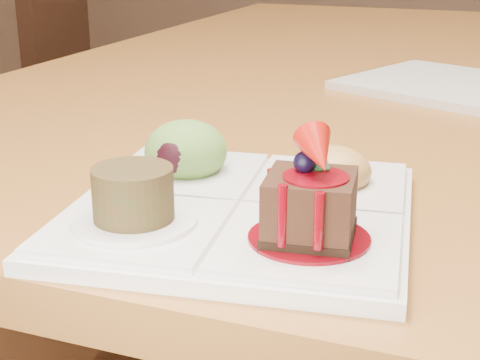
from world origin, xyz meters
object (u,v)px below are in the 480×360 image
(dining_table, at_px, (352,99))
(chair_left, at_px, (100,125))
(second_plate, at_px, (443,84))
(sampler_plate, at_px, (239,195))

(dining_table, xyz_separation_m, chair_left, (-0.71, 0.30, -0.19))
(chair_left, distance_m, second_plate, 1.03)
(chair_left, bearing_deg, second_plate, 47.27)
(second_plate, bearing_deg, dining_table, 135.19)
(dining_table, distance_m, chair_left, 0.79)
(sampler_plate, relative_size, second_plate, 1.22)
(dining_table, distance_m, second_plate, 0.25)
(dining_table, bearing_deg, sampler_plate, -84.20)
(dining_table, relative_size, chair_left, 2.06)
(second_plate, bearing_deg, chair_left, 152.07)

